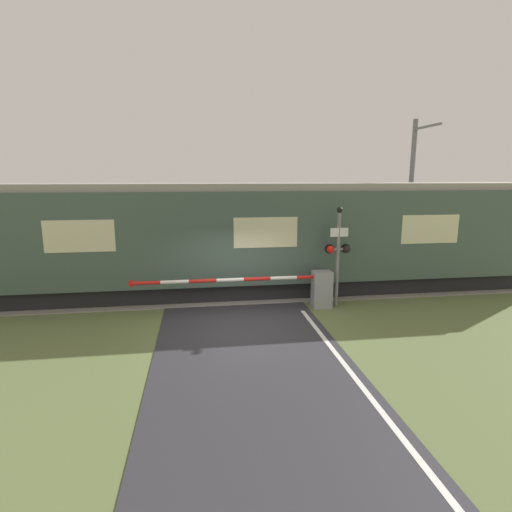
% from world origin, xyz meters
% --- Properties ---
extents(ground_plane, '(80.00, 80.00, 0.00)m').
position_xyz_m(ground_plane, '(0.00, 0.00, 0.00)').
color(ground_plane, '#5B6B3D').
extents(track_bed, '(36.00, 3.20, 0.13)m').
position_xyz_m(track_bed, '(0.00, 3.44, 0.02)').
color(track_bed, gray).
rests_on(track_bed, ground_plane).
extents(train, '(20.66, 2.85, 3.89)m').
position_xyz_m(train, '(1.01, 3.44, 1.99)').
color(train, black).
rests_on(train, ground_plane).
extents(crossing_barrier, '(6.23, 0.44, 1.19)m').
position_xyz_m(crossing_barrier, '(2.16, 1.31, 0.68)').
color(crossing_barrier, gray).
rests_on(crossing_barrier, ground_plane).
extents(signal_post, '(0.84, 0.26, 3.19)m').
position_xyz_m(signal_post, '(3.24, 1.44, 1.81)').
color(signal_post, gray).
rests_on(signal_post, ground_plane).
extents(catenary_pole, '(0.20, 1.90, 6.43)m').
position_xyz_m(catenary_pole, '(7.85, 5.52, 3.36)').
color(catenary_pole, slate).
rests_on(catenary_pole, ground_plane).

